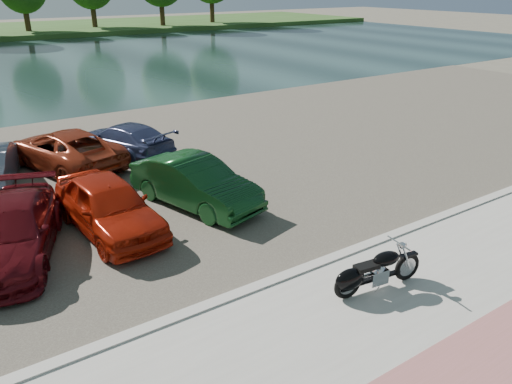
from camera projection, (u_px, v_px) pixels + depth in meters
The scene contains 12 objects.
ground at pixel (382, 306), 10.75m from camera, with size 200.00×200.00×0.00m, color #595447.
promenade at pixel (420, 329), 9.97m from camera, with size 60.00×6.00×0.10m, color #A29F98.
pink_path at pixel (489, 372), 8.80m from camera, with size 60.00×2.00×0.01m, color #965B54.
kerb at pixel (322, 263), 12.25m from camera, with size 60.00×0.30×0.14m, color #A29F98.
parking_lot at pixel (167, 163), 19.14m from camera, with size 60.00×18.00×0.04m, color #423C35.
river at pixel (19, 66), 41.30m from camera, with size 120.00×40.00×0.00m, color #1A2F2D.
motorcycle at pixel (371, 273), 10.93m from camera, with size 2.32×0.77×1.05m.
car_3 at pixel (11, 232), 12.33m from camera, with size 1.99×4.89×1.42m, color #4E0B10.
car_4 at pixel (109, 206), 13.62m from camera, with size 1.82×4.52×1.54m, color #A61D0B.
car_5 at pixel (195, 183), 15.23m from camera, with size 1.58×4.53×1.49m, color #0F3817.
car_10 at pixel (65, 149), 18.34m from camera, with size 2.41×5.22×1.45m, color maroon.
car_11 at pixel (125, 140), 19.60m from camera, with size 1.86×4.58×1.33m, color navy.
Camera 1 is at (-7.26, -5.89, 6.46)m, focal length 35.00 mm.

